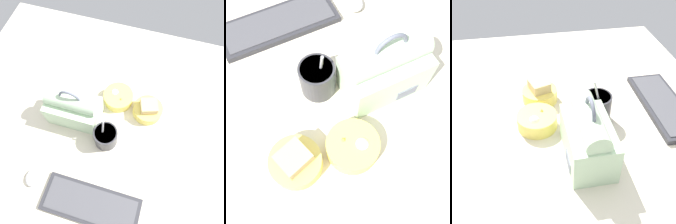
{
  "view_description": "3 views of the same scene",
  "coord_description": "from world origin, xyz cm",
  "views": [
    {
      "loc": [
        -11.2,
        34.6,
        89.57
      ],
      "look_at": [
        -0.56,
        -1.53,
        7.0
      ],
      "focal_mm": 35.0,
      "sensor_mm": 36.0,
      "label": 1
    },
    {
      "loc": [
        -12.87,
        -26.77,
        69.66
      ],
      "look_at": [
        -0.56,
        -1.53,
        7.0
      ],
      "focal_mm": 45.0,
      "sensor_mm": 36.0,
      "label": 2
    },
    {
      "loc": [
        66.8,
        -13.49,
        64.88
      ],
      "look_at": [
        -0.56,
        -1.53,
        7.0
      ],
      "focal_mm": 45.0,
      "sensor_mm": 36.0,
      "label": 3
    }
  ],
  "objects": [
    {
      "name": "bento_bowl_sandwich",
      "position": [
        -14.7,
        -7.87,
        5.0
      ],
      "size": [
        12.52,
        12.52,
        8.04
      ],
      "color": "#EFD65B",
      "rests_on": "desk_surface"
    },
    {
      "name": "desk_surface",
      "position": [
        0.0,
        0.0,
        1.0
      ],
      "size": [
        140.0,
        110.0,
        2.0
      ],
      "color": "beige",
      "rests_on": "ground"
    },
    {
      "name": "lunch_bag",
      "position": [
        14.51,
        2.58,
        9.88
      ],
      "size": [
        21.26,
        12.67,
        21.07
      ],
      "color": "#B7D6AD",
      "rests_on": "desk_surface"
    },
    {
      "name": "keyboard",
      "position": [
        -3.13,
        34.49,
        3.02
      ],
      "size": [
        35.79,
        13.61,
        2.1
      ],
      "color": "#2D2D33",
      "rests_on": "desk_surface"
    },
    {
      "name": "soup_cup",
      "position": [
        -1.14,
        9.44,
        7.01
      ],
      "size": [
        9.37,
        9.37,
        15.98
      ],
      "color": "#333338",
      "rests_on": "desk_surface"
    },
    {
      "name": "bento_bowl_snacks",
      "position": [
        -0.91,
        -10.21,
        4.56
      ],
      "size": [
        12.9,
        12.9,
        5.79
      ],
      "color": "#EFD65B",
      "rests_on": "desk_surface"
    }
  ]
}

